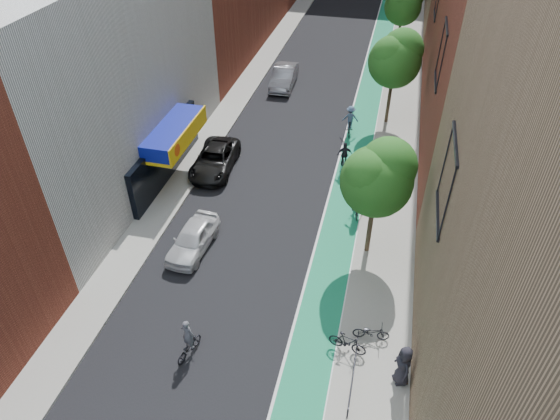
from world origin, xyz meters
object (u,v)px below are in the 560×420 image
Objects in this scene: cyclist_lead at (188,343)px; parked_car_black at (215,160)px; parked_car_silver at (284,77)px; cyclist_lane_near at (357,200)px; parked_car_white at (193,239)px; cyclist_lane_far at (350,122)px; pedestrian at (403,365)px; cyclist_lane_mid at (344,161)px.

parked_car_black is at bearing -60.45° from cyclist_lead.
parked_car_silver reaches higher than parked_car_black.
cyclist_lead is at bearing -87.87° from parked_car_silver.
parked_car_black is at bearing -26.38° from cyclist_lane_near.
parked_car_white is 0.80× the size of parked_car_black.
cyclist_lead is 0.94× the size of cyclist_lane_far.
cyclist_lane_near reaches higher than parked_car_silver.
parked_car_silver is 2.52× the size of pedestrian.
cyclist_lead is 8.50m from pedestrian.
cyclist_lead is 12.18m from cyclist_lane_near.
cyclist_lane_near reaches higher than cyclist_lane_mid.
parked_car_white is 20.31m from parked_car_silver.
pedestrian is (10.60, -25.70, 0.31)m from parked_car_silver.
cyclist_lead is at bearing 72.93° from cyclist_lane_far.
cyclist_lane_mid is at bearing -84.52° from cyclist_lane_near.
cyclist_lane_mid is (6.46, 8.98, 0.02)m from parked_car_white.
cyclist_lead is (3.52, -13.28, -0.05)m from parked_car_black.
cyclist_lane_far is at bearing 37.05° from parked_car_black.
cyclist_lead reaches higher than parked_car_white.
cyclist_lane_mid reaches higher than parked_car_silver.
cyclist_lane_near is at bearing 94.09° from cyclist_lane_far.
cyclist_lead is at bearing -66.97° from parked_car_white.
parked_car_black is at bearing 35.06° from cyclist_lane_far.
cyclist_lane_far is at bearing 170.63° from pedestrian.
parked_car_white is at bearing 60.24° from cyclist_lane_far.
parked_car_black is 9.98m from cyclist_lane_far.
parked_car_silver is 2.55× the size of cyclist_lead.
pedestrian is at bearing -161.14° from cyclist_lead.
cyclist_lead is 20.17m from cyclist_lane_far.
cyclist_lead is at bearing -78.59° from parked_car_black.
cyclist_lane_near is 10.62m from pedestrian.
parked_car_white is at bearing 39.42° from cyclist_lane_mid.
parked_car_silver is at bearing -52.05° from cyclist_lane_far.
cyclist_lane_mid is at bearing -91.36° from cyclist_lead.
cyclist_lane_near reaches higher than pedestrian.
cyclist_lead is 0.88× the size of cyclist_lane_near.
pedestrian is at bearing -50.01° from parked_car_black.
cyclist_lead is 0.99× the size of cyclist_lane_mid.
parked_car_white is 6.38m from cyclist_lead.
cyclist_lane_mid reaches higher than parked_car_white.
cyclist_lane_far is at bearing -86.95° from cyclist_lead.
cyclist_lane_near is (9.09, -2.45, 0.24)m from parked_car_black.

